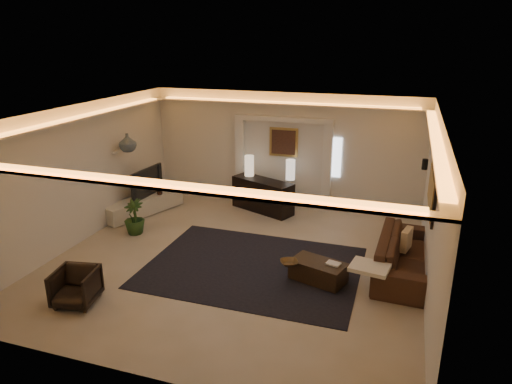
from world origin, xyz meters
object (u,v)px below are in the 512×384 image
(armchair, at_px, (76,287))
(console, at_px, (263,196))
(sofa, at_px, (405,255))
(coffee_table, at_px, (318,271))

(armchair, bearing_deg, console, 61.69)
(console, distance_m, sofa, 4.16)
(sofa, distance_m, armchair, 5.84)
(console, relative_size, coffee_table, 1.70)
(console, xyz_separation_m, coffee_table, (2.03, -3.12, -0.20))
(console, height_order, sofa, console)
(coffee_table, bearing_deg, sofa, 47.41)
(console, xyz_separation_m, sofa, (3.49, -2.27, -0.04))
(console, distance_m, coffee_table, 3.72)
(coffee_table, bearing_deg, armchair, -134.36)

